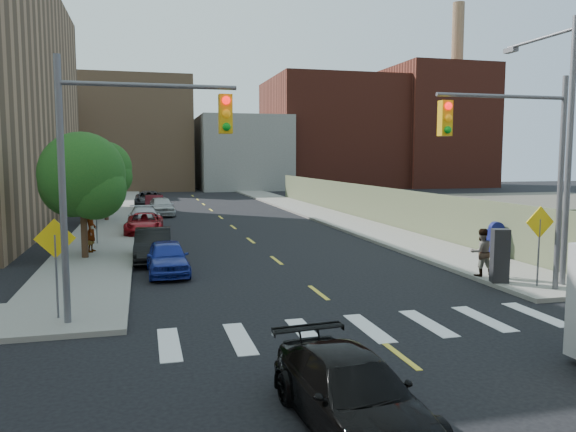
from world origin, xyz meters
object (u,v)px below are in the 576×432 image
parked_car_black (153,245)px  parked_car_silver (144,218)px  parked_car_red (144,224)px  parked_car_grey (149,199)px  pedestrian_west (91,231)px  parked_car_blue (167,257)px  parked_car_maroon (154,204)px  pedestrian_east (481,252)px  black_sedan (352,393)px  mailbox (496,240)px  payphone (500,256)px  parked_car_white (161,206)px

parked_car_black → parked_car_silver: bearing=94.0°
parked_car_red → parked_car_grey: 17.90m
parked_car_grey → pedestrian_west: bearing=-95.5°
parked_car_blue → parked_car_maroon: bearing=88.3°
parked_car_red → pedestrian_west: (-2.35, -6.53, 0.48)m
parked_car_blue → parked_car_grey: parked_car_grey is taller
pedestrian_west → pedestrian_east: size_ratio=1.10×
black_sedan → pedestrian_west: 19.24m
parked_car_red → parked_car_silver: parked_car_silver is taller
parked_car_maroon → pedestrian_east: size_ratio=2.37×
mailbox → pedestrian_west: 17.98m
parked_car_silver → pedestrian_east: bearing=-58.4°
pedestrian_east → parked_car_silver: bearing=-51.2°
parked_car_silver → payphone: 22.39m
black_sedan → pedestrian_east: bearing=42.5°
payphone → mailbox: bearing=73.5°
mailbox → pedestrian_west: pedestrian_west is taller
parked_car_red → parked_car_maroon: 13.61m
parked_car_red → pedestrian_east: pedestrian_east is taller
parked_car_grey → black_sedan: parked_car_grey is taller
parked_car_red → parked_car_black: bearing=-84.9°
parked_car_silver → parked_car_maroon: parked_car_silver is taller
parked_car_grey → black_sedan: size_ratio=1.25×
parked_car_maroon → pedestrian_east: (10.96, -29.13, 0.34)m
payphone → pedestrian_west: size_ratio=0.97×
parked_car_black → parked_car_red: parked_car_black is taller
pedestrian_east → parked_car_white: bearing=-62.5°
parked_car_red → parked_car_grey: parked_car_grey is taller
black_sedan → pedestrian_east: size_ratio=2.42×
parked_car_white → pedestrian_east: bearing=-72.7°
parked_car_maroon → parked_car_black: bearing=-90.4°
parked_car_maroon → pedestrian_west: 20.37m
parked_car_blue → pedestrian_west: pedestrian_west is taller
parked_car_maroon → parked_car_red: bearing=-92.7°
parked_car_silver → parked_car_red: bearing=-91.8°
pedestrian_east → parked_car_maroon: bearing=-63.9°
parked_car_white → pedestrian_west: 17.32m
payphone → parked_car_white: bearing=128.1°
parked_car_red → parked_car_grey: size_ratio=0.86×
parked_car_red → pedestrian_west: pedestrian_west is taller
pedestrian_west → payphone: bearing=-114.4°
payphone → pedestrian_west: pedestrian_west is taller
black_sedan → parked_car_maroon: bearing=88.5°
parked_car_white → pedestrian_west: (-3.65, -16.93, 0.37)m
parked_car_red → parked_car_grey: bearing=91.4°
parked_car_red → parked_car_white: size_ratio=1.04×
parked_car_black → pedestrian_west: pedestrian_west is taller
parked_car_grey → mailbox: bearing=-63.7°
parked_car_red → pedestrian_east: (11.80, -15.54, 0.39)m
parked_car_silver → pedestrian_west: bearing=-106.5°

